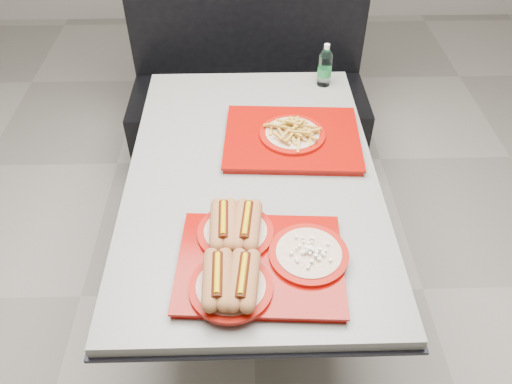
{
  "coord_description": "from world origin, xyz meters",
  "views": [
    {
      "loc": [
        -0.02,
        -1.37,
        1.94
      ],
      "look_at": [
        0.01,
        -0.2,
        0.83
      ],
      "focal_mm": 35.0,
      "sensor_mm": 36.0,
      "label": 1
    }
  ],
  "objects_px": {
    "diner_table": "(252,204)",
    "booth_bench": "(248,92)",
    "tray_far": "(292,136)",
    "water_bottle": "(325,68)",
    "tray_near": "(253,257)"
  },
  "relations": [
    {
      "from": "diner_table",
      "to": "booth_bench",
      "type": "height_order",
      "value": "booth_bench"
    },
    {
      "from": "tray_near",
      "to": "water_bottle",
      "type": "xyz_separation_m",
      "value": [
        0.34,
        1.03,
        0.04
      ]
    },
    {
      "from": "booth_bench",
      "to": "tray_far",
      "type": "distance_m",
      "value": 1.01
    },
    {
      "from": "diner_table",
      "to": "tray_near",
      "type": "height_order",
      "value": "tray_near"
    },
    {
      "from": "tray_near",
      "to": "tray_far",
      "type": "xyz_separation_m",
      "value": [
        0.16,
        0.6,
        -0.01
      ]
    },
    {
      "from": "booth_bench",
      "to": "water_bottle",
      "type": "bearing_deg",
      "value": -56.42
    },
    {
      "from": "booth_bench",
      "to": "tray_near",
      "type": "height_order",
      "value": "booth_bench"
    },
    {
      "from": "tray_near",
      "to": "tray_far",
      "type": "height_order",
      "value": "tray_near"
    },
    {
      "from": "booth_bench",
      "to": "tray_far",
      "type": "xyz_separation_m",
      "value": [
        0.16,
        -0.92,
        0.38
      ]
    },
    {
      "from": "tray_near",
      "to": "water_bottle",
      "type": "height_order",
      "value": "water_bottle"
    },
    {
      "from": "water_bottle",
      "to": "tray_far",
      "type": "bearing_deg",
      "value": -112.48
    },
    {
      "from": "water_bottle",
      "to": "booth_bench",
      "type": "bearing_deg",
      "value": 123.58
    },
    {
      "from": "diner_table",
      "to": "tray_far",
      "type": "relative_size",
      "value": 2.63
    },
    {
      "from": "diner_table",
      "to": "booth_bench",
      "type": "xyz_separation_m",
      "value": [
        0.0,
        1.09,
        -0.18
      ]
    },
    {
      "from": "diner_table",
      "to": "booth_bench",
      "type": "relative_size",
      "value": 1.05
    }
  ]
}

